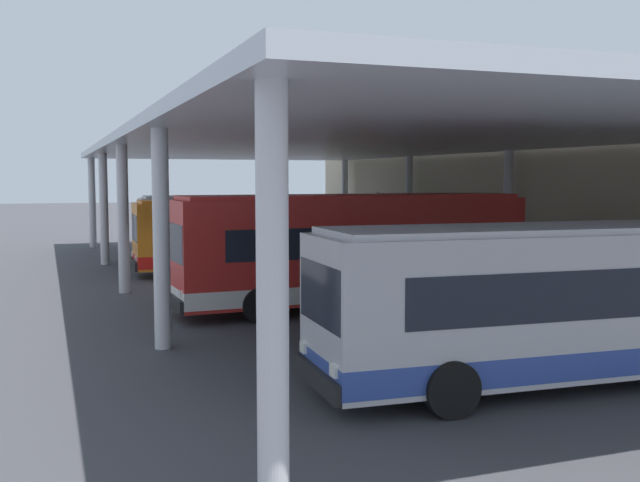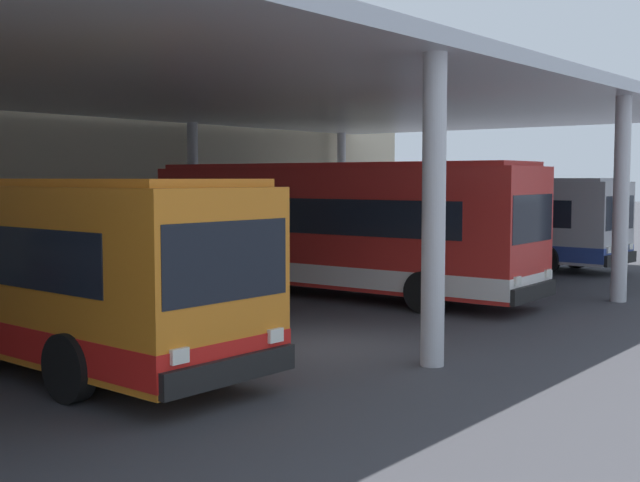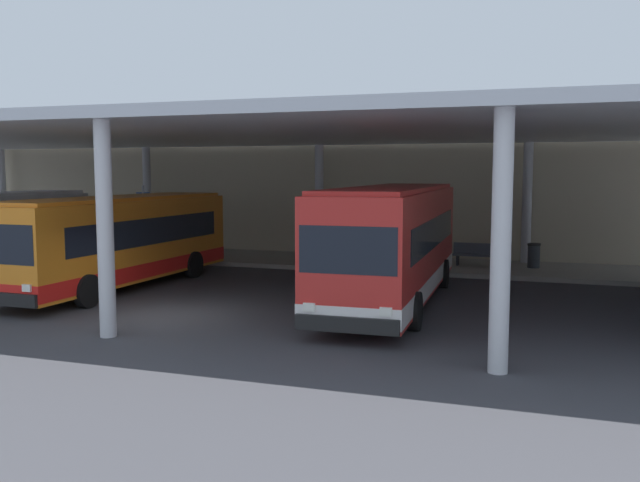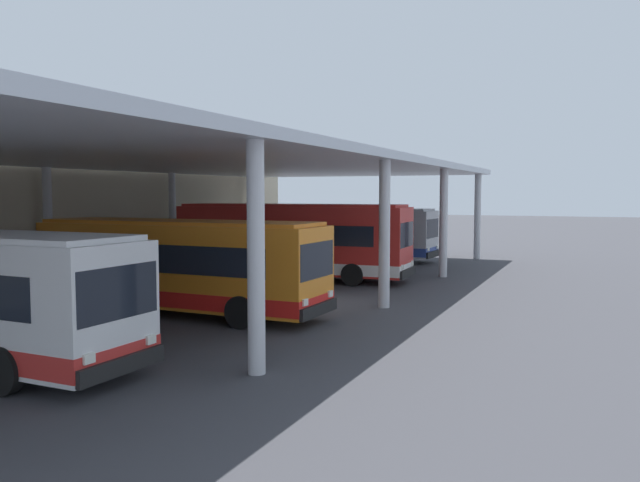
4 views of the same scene
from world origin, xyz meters
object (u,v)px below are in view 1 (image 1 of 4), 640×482
bus_middle_bay (353,250)px  bench_waiting (592,282)px  banner_sign (377,219)px  bus_nearest_bay (240,224)px  bus_second_bay (258,234)px  bus_far_bay (571,301)px

bus_middle_bay → bench_waiting: bearing=77.9°
banner_sign → bus_nearest_bay: bearing=-119.5°
bus_second_bay → bench_waiting: (11.24, 8.30, -0.99)m
banner_sign → bus_second_bay: bearing=-62.3°
bench_waiting → bus_far_bay: bearing=-42.6°
bus_middle_bay → bench_waiting: size_ratio=6.34×
bus_second_bay → bus_middle_bay: size_ratio=0.93×
bench_waiting → bus_second_bay: bearing=-143.6°
bus_middle_bay → bus_far_bay: size_ratio=1.07×
bus_nearest_bay → banner_sign: 7.27m
bench_waiting → bus_middle_bay: bearing=-102.1°
bus_second_bay → bench_waiting: bearing=36.4°
bus_nearest_bay → bench_waiting: bus_nearest_bay is taller
bus_nearest_bay → bus_far_bay: (26.55, -0.00, 0.00)m
bus_nearest_bay → bus_second_bay: 7.55m
bus_second_bay → bus_middle_bay: bus_middle_bay is taller
bus_far_bay → banner_sign: banner_sign is taller
bench_waiting → bus_nearest_bay: bearing=-159.0°
bus_far_bay → bus_second_bay: bearing=-176.7°
bus_far_bay → bus_middle_bay: bearing=-176.0°
bus_middle_bay → bench_waiting: 8.13m
bench_waiting → banner_sign: banner_sign is taller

